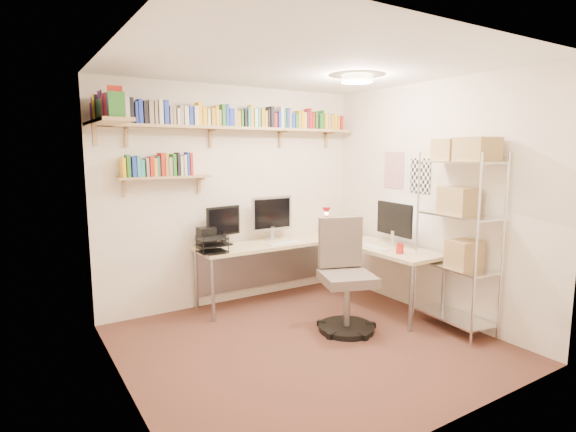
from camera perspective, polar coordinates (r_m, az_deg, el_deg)
name	(u,v)px	position (r m, az deg, el deg)	size (l,w,h in m)	color
ground	(308,344)	(4.33, 2.51, -15.90)	(3.20, 3.20, 0.00)	#42231C
room_shell	(309,177)	(3.96, 2.70, 5.02)	(3.24, 3.04, 2.52)	#F3E6C6
wall_shelves	(205,127)	(4.90, -10.49, 11.09)	(3.12, 1.09, 0.80)	tan
corner_desk	(294,245)	(5.14, 0.80, -3.69)	(2.19, 1.86, 1.24)	beige
office_chair	(345,283)	(4.55, 7.25, -8.47)	(0.63, 0.64, 1.11)	black
wire_rack	(462,203)	(4.60, 21.21, 1.51)	(0.44, 0.79, 1.90)	silver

